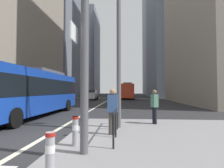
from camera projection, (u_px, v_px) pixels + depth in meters
ground_plane at (104, 103)px, 26.66m from camera, size 160.00×160.00×0.00m
median_island at (204, 149)px, 5.33m from camera, size 9.00×10.00×0.15m
lane_centre_line at (110, 99)px, 36.63m from camera, size 0.20×80.00×0.01m
office_tower_left_mid at (62, 46)px, 54.12m from camera, size 10.47×23.84×30.75m
office_tower_left_far at (82, 54)px, 79.45m from camera, size 13.98×17.86×36.07m
office_tower_right_mid at (174, 8)px, 50.87m from camera, size 13.31×20.14×50.53m
office_tower_right_far at (158, 27)px, 75.54m from camera, size 10.65×23.46×57.29m
city_bus_blue_oncoming at (33, 90)px, 12.47m from camera, size 2.94×11.47×3.40m
city_bus_red_receding at (127, 90)px, 39.00m from camera, size 2.79×10.91×3.40m
car_oncoming_mid at (92, 95)px, 34.17m from camera, size 2.16×4.25×1.94m
car_receding_near at (127, 93)px, 63.11m from camera, size 2.18×4.29×1.94m
car_receding_far at (124, 93)px, 48.57m from camera, size 2.15×4.32×1.94m
traffic_signal_gantry at (13, 9)px, 5.04m from camera, size 6.15×0.65×6.00m
street_lamp_post at (119, 16)px, 8.29m from camera, size 5.50×0.32×8.00m
bollard_left at (50, 152)px, 3.52m from camera, size 0.20×0.20×0.85m
bollard_right at (75, 129)px, 5.43m from camera, size 0.20×0.20×0.89m
bollard_back at (84, 122)px, 7.07m from camera, size 0.20×0.20×0.79m
pedestrian_railing at (116, 115)px, 7.06m from camera, size 0.06×3.84×0.98m
pedestrian_waiting at (154, 105)px, 9.02m from camera, size 0.35×0.44×1.72m
pedestrian_walking at (113, 109)px, 6.82m from camera, size 0.38×0.24×1.74m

